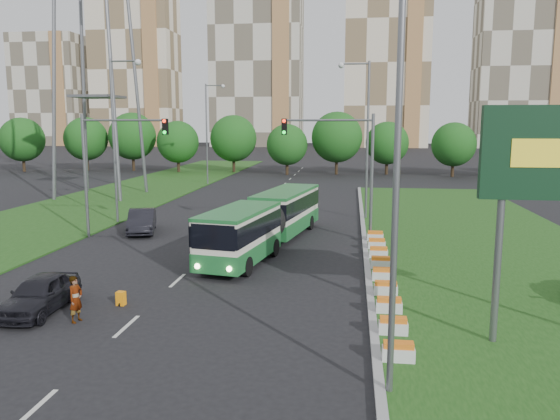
# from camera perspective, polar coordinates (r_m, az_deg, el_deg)

# --- Properties ---
(ground) EXTENTS (360.00, 360.00, 0.00)m
(ground) POSITION_cam_1_polar(r_m,az_deg,el_deg) (25.95, -4.30, -7.59)
(ground) COLOR black
(ground) RESTS_ON ground
(grass_median) EXTENTS (14.00, 60.00, 0.15)m
(grass_median) POSITION_cam_1_polar(r_m,az_deg,el_deg) (34.07, 20.68, -3.99)
(grass_median) COLOR #1A4614
(grass_median) RESTS_ON ground
(median_kerb) EXTENTS (0.30, 60.00, 0.18)m
(median_kerb) POSITION_cam_1_polar(r_m,az_deg,el_deg) (33.16, 8.89, -3.82)
(median_kerb) COLOR gray
(median_kerb) RESTS_ON ground
(left_verge) EXTENTS (12.00, 110.00, 0.10)m
(left_verge) POSITION_cam_1_polar(r_m,az_deg,el_deg) (54.98, -17.48, 0.95)
(left_verge) COLOR #1A4614
(left_verge) RESTS_ON ground
(lane_markings) EXTENTS (0.20, 100.00, 0.01)m
(lane_markings) POSITION_cam_1_polar(r_m,az_deg,el_deg) (45.68, -2.88, -0.29)
(lane_markings) COLOR beige
(lane_markings) RESTS_ON ground
(flower_planters) EXTENTS (1.10, 18.10, 0.60)m
(flower_planters) POSITION_cam_1_polar(r_m,az_deg,el_deg) (26.13, 10.70, -6.59)
(flower_planters) COLOR silver
(flower_planters) RESTS_ON grass_median
(traffic_mast_median) EXTENTS (5.76, 0.32, 8.00)m
(traffic_mast_median) POSITION_cam_1_polar(r_m,az_deg,el_deg) (34.39, 6.90, 5.55)
(traffic_mast_median) COLOR slate
(traffic_mast_median) RESTS_ON ground
(traffic_mast_left) EXTENTS (5.76, 0.32, 8.00)m
(traffic_mast_left) POSITION_cam_1_polar(r_m,az_deg,el_deg) (36.82, -17.53, 5.42)
(traffic_mast_left) COLOR slate
(traffic_mast_left) RESTS_ON ground
(street_lamps) EXTENTS (36.00, 60.00, 12.00)m
(street_lamps) POSITION_cam_1_polar(r_m,az_deg,el_deg) (35.31, -5.89, 6.71)
(street_lamps) COLOR slate
(street_lamps) RESTS_ON ground
(tree_line) EXTENTS (120.00, 8.00, 9.00)m
(tree_line) POSITION_cam_1_polar(r_m,az_deg,el_deg) (79.53, 11.07, 6.82)
(tree_line) COLOR #165417
(tree_line) RESTS_ON ground
(apartment_tower_west) EXTENTS (26.00, 15.00, 48.00)m
(apartment_tower_west) POSITION_cam_1_polar(r_m,az_deg,el_deg) (188.63, -14.81, 13.85)
(apartment_tower_west) COLOR beige
(apartment_tower_west) RESTS_ON ground
(apartment_tower_cwest) EXTENTS (28.00, 15.00, 52.00)m
(apartment_tower_cwest) POSITION_cam_1_polar(r_m,az_deg,el_deg) (177.88, -2.39, 15.09)
(apartment_tower_cwest) COLOR beige
(apartment_tower_cwest) RESTS_ON ground
(apartment_tower_ceast) EXTENTS (25.00, 15.00, 50.00)m
(apartment_tower_ceast) POSITION_cam_1_polar(r_m,az_deg,el_deg) (175.48, 11.04, 14.69)
(apartment_tower_ceast) COLOR beige
(apartment_tower_ceast) RESTS_ON ground
(apartment_tower_east) EXTENTS (27.00, 15.00, 47.00)m
(apartment_tower_east) POSITION_cam_1_polar(r_m,az_deg,el_deg) (182.02, 24.05, 13.40)
(apartment_tower_east) COLOR beige
(apartment_tower_east) RESTS_ON ground
(midrise_west) EXTENTS (22.00, 14.00, 36.00)m
(midrise_west) POSITION_cam_1_polar(r_m,az_deg,el_deg) (201.32, -22.83, 11.42)
(midrise_west) COLOR beige
(midrise_west) RESTS_ON ground
(articulated_bus) EXTENTS (2.47, 15.87, 2.61)m
(articulated_bus) POSITION_cam_1_polar(r_m,az_deg,el_deg) (32.96, -1.51, -1.11)
(articulated_bus) COLOR silver
(articulated_bus) RESTS_ON ground
(car_left_near) EXTENTS (1.94, 4.44, 1.49)m
(car_left_near) POSITION_cam_1_polar(r_m,az_deg,el_deg) (23.84, -23.82, -8.02)
(car_left_near) COLOR black
(car_left_near) RESTS_ON ground
(car_left_far) EXTENTS (3.06, 5.13, 1.60)m
(car_left_far) POSITION_cam_1_polar(r_m,az_deg,el_deg) (38.47, -14.24, -1.13)
(car_left_far) COLOR black
(car_left_far) RESTS_ON ground
(pedestrian) EXTENTS (0.56, 0.73, 1.78)m
(pedestrian) POSITION_cam_1_polar(r_m,az_deg,el_deg) (22.16, -20.56, -8.71)
(pedestrian) COLOR gray
(pedestrian) RESTS_ON ground
(shopping_trolley) EXTENTS (0.34, 0.36, 0.58)m
(shopping_trolley) POSITION_cam_1_polar(r_m,az_deg,el_deg) (23.68, -16.28, -8.87)
(shopping_trolley) COLOR orange
(shopping_trolley) RESTS_ON ground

